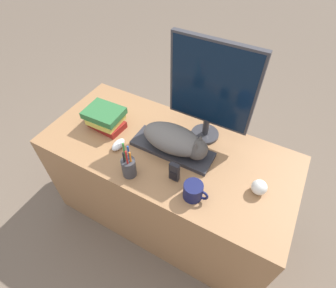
# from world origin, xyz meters

# --- Properties ---
(ground_plane) EXTENTS (12.00, 12.00, 0.00)m
(ground_plane) POSITION_xyz_m (0.00, 0.00, 0.00)
(ground_plane) COLOR #6B5B4C
(desk) EXTENTS (1.43, 0.65, 0.70)m
(desk) POSITION_xyz_m (0.00, 0.33, 0.35)
(desk) COLOR #9E7047
(desk) RESTS_ON ground_plane
(keyboard) EXTENTS (0.46, 0.16, 0.02)m
(keyboard) POSITION_xyz_m (0.03, 0.33, 0.72)
(keyboard) COLOR #2D2D33
(keyboard) RESTS_ON desk
(cat) EXTENTS (0.37, 0.18, 0.14)m
(cat) POSITION_xyz_m (0.06, 0.33, 0.80)
(cat) COLOR #66605B
(cat) RESTS_ON keyboard
(monitor) EXTENTS (0.45, 0.16, 0.58)m
(monitor) POSITION_xyz_m (0.14, 0.53, 1.03)
(monitor) COLOR #333338
(monitor) RESTS_ON desk
(computer_mouse) EXTENTS (0.05, 0.10, 0.04)m
(computer_mouse) POSITION_xyz_m (-0.24, 0.21, 0.72)
(computer_mouse) COLOR silver
(computer_mouse) RESTS_ON desk
(coffee_mug) EXTENTS (0.12, 0.09, 0.09)m
(coffee_mug) POSITION_xyz_m (0.26, 0.12, 0.75)
(coffee_mug) COLOR #141947
(coffee_mug) RESTS_ON desk
(pen_cup) EXTENTS (0.07, 0.07, 0.22)m
(pen_cup) POSITION_xyz_m (-0.08, 0.09, 0.76)
(pen_cup) COLOR #38383D
(pen_cup) RESTS_ON desk
(baseball) EXTENTS (0.07, 0.07, 0.07)m
(baseball) POSITION_xyz_m (0.52, 0.30, 0.74)
(baseball) COLOR silver
(baseball) RESTS_ON desk
(phone) EXTENTS (0.05, 0.03, 0.11)m
(phone) POSITION_xyz_m (0.13, 0.17, 0.76)
(phone) COLOR black
(phone) RESTS_ON desk
(book_stack) EXTENTS (0.23, 0.18, 0.12)m
(book_stack) POSITION_xyz_m (-0.40, 0.32, 0.77)
(book_stack) COLOR maroon
(book_stack) RESTS_ON desk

